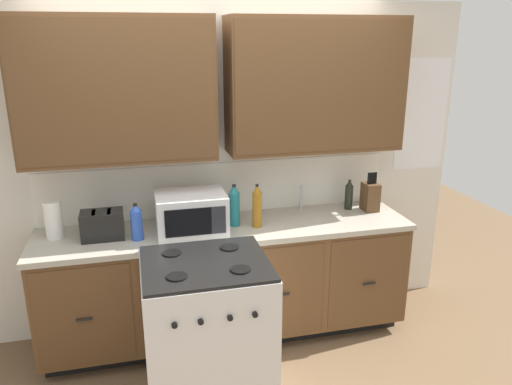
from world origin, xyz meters
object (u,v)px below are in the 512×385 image
(microwave, at_px, (191,213))
(bottle_amber, at_px, (257,206))
(toaster, at_px, (102,225))
(paper_towel_roll, at_px, (54,220))
(bottle_blue, at_px, (136,222))
(stove_range, at_px, (208,331))
(knife_block, at_px, (370,196))
(bottle_teal, at_px, (234,206))
(bottle_dark, at_px, (349,195))

(microwave, height_order, bottle_amber, bottle_amber)
(toaster, xyz_separation_m, bottle_amber, (1.07, -0.05, 0.06))
(paper_towel_roll, xyz_separation_m, bottle_blue, (0.54, -0.17, -0.00))
(stove_range, distance_m, paper_towel_roll, 1.29)
(toaster, height_order, paper_towel_roll, paper_towel_roll)
(knife_block, relative_size, bottle_blue, 1.21)
(stove_range, distance_m, bottle_blue, 0.86)
(toaster, distance_m, bottle_blue, 0.24)
(knife_block, xyz_separation_m, paper_towel_roll, (-2.33, 0.01, 0.01))
(stove_range, distance_m, knife_block, 1.66)
(bottle_teal, bearing_deg, knife_block, 3.28)
(bottle_teal, bearing_deg, microwave, -171.15)
(toaster, bearing_deg, knife_block, 2.33)
(microwave, distance_m, bottle_amber, 0.47)
(toaster, xyz_separation_m, knife_block, (2.01, 0.08, 0.02))
(toaster, xyz_separation_m, bottle_blue, (0.22, -0.08, 0.03))
(microwave, height_order, bottle_teal, bottle_teal)
(bottle_amber, bearing_deg, bottle_blue, -177.69)
(bottle_amber, height_order, bottle_blue, bottle_amber)
(bottle_amber, xyz_separation_m, bottle_blue, (-0.84, -0.03, -0.03))
(bottle_blue, bearing_deg, bottle_dark, 8.17)
(stove_range, bearing_deg, toaster, 134.32)
(microwave, xyz_separation_m, bottle_dark, (1.27, 0.19, -0.02))
(stove_range, xyz_separation_m, microwave, (-0.01, 0.59, 0.57))
(knife_block, bearing_deg, bottle_teal, -176.72)
(toaster, bearing_deg, stove_range, -45.68)
(stove_range, height_order, knife_block, knife_block)
(stove_range, relative_size, bottle_dark, 4.00)
(microwave, relative_size, toaster, 1.71)
(toaster, bearing_deg, paper_towel_roll, 164.14)
(bottle_amber, bearing_deg, bottle_dark, 14.16)
(bottle_amber, bearing_deg, bottle_teal, 156.70)
(paper_towel_roll, distance_m, bottle_amber, 1.39)
(microwave, height_order, toaster, microwave)
(knife_block, distance_m, bottle_blue, 1.80)
(stove_range, relative_size, toaster, 3.39)
(stove_range, xyz_separation_m, bottle_amber, (0.46, 0.57, 0.59))
(stove_range, xyz_separation_m, knife_block, (1.41, 0.70, 0.55))
(toaster, relative_size, bottle_teal, 0.91)
(microwave, bearing_deg, bottle_dark, 8.33)
(toaster, height_order, bottle_blue, bottle_blue)
(paper_towel_roll, relative_size, bottle_dark, 1.09)
(microwave, distance_m, bottle_teal, 0.32)
(bottle_amber, bearing_deg, microwave, 178.05)
(bottle_amber, xyz_separation_m, bottle_teal, (-0.15, 0.07, -0.00))
(microwave, relative_size, bottle_teal, 1.56)
(paper_towel_roll, height_order, bottle_dark, paper_towel_roll)
(paper_towel_roll, bearing_deg, bottle_teal, -3.31)
(bottle_amber, distance_m, bottle_blue, 0.84)
(toaster, distance_m, bottle_dark, 1.87)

